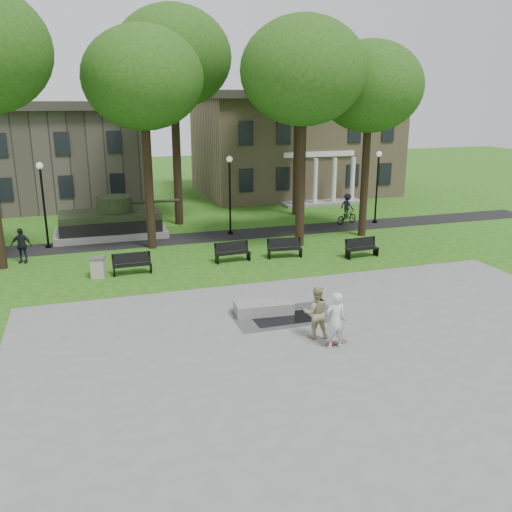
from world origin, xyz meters
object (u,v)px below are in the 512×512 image
at_px(cyclist, 347,212).
at_px(concrete_block, 263,307).
at_px(trash_bin, 98,267).
at_px(skateboarder, 335,320).
at_px(friend_watching, 316,312).
at_px(park_bench_0, 132,263).

bearing_deg(cyclist, concrete_block, 119.23).
distance_m(cyclist, trash_bin, 17.38).
relative_size(skateboarder, friend_watching, 1.04).
relative_size(friend_watching, park_bench_0, 1.03).
bearing_deg(friend_watching, cyclist, -106.35).
bearing_deg(cyclist, park_bench_0, 91.23).
relative_size(skateboarder, cyclist, 0.96).
height_order(concrete_block, park_bench_0, park_bench_0).
height_order(concrete_block, trash_bin, trash_bin).
height_order(skateboarder, friend_watching, skateboarder).
xyz_separation_m(cyclist, trash_bin, (-16.11, -6.52, -0.34)).
xyz_separation_m(concrete_block, friend_watching, (1.01, -2.66, 0.70)).
distance_m(concrete_block, cyclist, 16.62).
xyz_separation_m(friend_watching, park_bench_0, (-5.34, 9.26, -0.43)).
bearing_deg(friend_watching, park_bench_0, -46.04).
bearing_deg(skateboarder, trash_bin, -55.15).
distance_m(skateboarder, park_bench_0, 11.62).
bearing_deg(skateboarder, concrete_block, -70.51).
relative_size(friend_watching, cyclist, 0.92).
xyz_separation_m(friend_watching, cyclist, (9.21, 15.75, -0.12)).
xyz_separation_m(concrete_block, trash_bin, (-5.89, 6.57, 0.24)).
bearing_deg(concrete_block, park_bench_0, 123.28).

